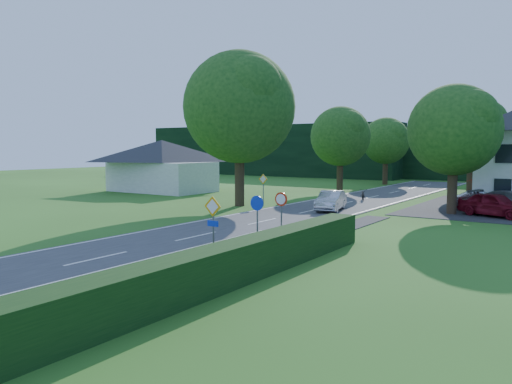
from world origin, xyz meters
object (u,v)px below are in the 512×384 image
Objects in this scene: moving_car at (331,201)px; motorcycle at (363,195)px; parked_car_silver_a at (483,201)px; streetlight at (454,147)px; parked_car_red at (495,205)px; parasol at (480,191)px.

moving_car is 2.30× the size of motorcycle.
streetlight is at bearing 105.01° from parked_car_silver_a.
parked_car_silver_a is at bearing 20.78° from moving_car.
streetlight reaches higher than parked_car_red.
parked_car_silver_a is 1.73× the size of parasol.
parasol reaches higher than motorcycle.
streetlight is 4.39× the size of motorcycle.
parasol is at bearing -9.97° from motorcycle.
streetlight is 1.99× the size of parked_car_silver_a.
parasol is (-0.91, 4.00, 0.38)m from parked_car_silver_a.
moving_car is at bearing -144.42° from streetlight.
streetlight is 9.33m from moving_car.
moving_car is (-6.95, -4.97, -3.73)m from streetlight.
parked_car_silver_a is at bearing 42.99° from parked_car_red.
parasol is at bearing 38.25° from moving_car.
motorcycle is 0.78× the size of parasol.
streetlight is 3.45× the size of parasol.
streetlight reaches higher than parasol.
moving_car is 10.65m from parked_car_silver_a.
parked_car_red is (10.69, -4.69, 0.29)m from motorcycle.
parked_car_red is at bearing -48.52° from motorcycle.
parked_car_red is 1.12× the size of parked_car_silver_a.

